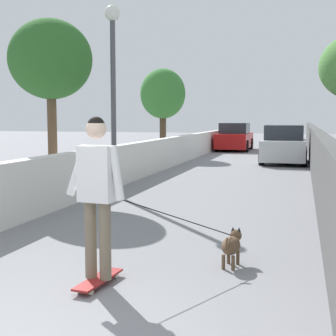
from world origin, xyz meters
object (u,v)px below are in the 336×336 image
object	(u,v)px
lamp_post	(113,67)
dog	(231,244)
tree_left_distant	(51,61)
car_near	(284,145)
skateboard	(99,280)
tree_left_far	(163,94)
person_skateboarder	(97,185)
car_far	(235,138)

from	to	relation	value
lamp_post	dog	xyz separation A→B (m)	(-4.69, -3.45, -2.73)
tree_left_distant	car_near	xyz separation A→B (m)	(9.71, -5.07, -2.47)
lamp_post	dog	bearing A→B (deg)	-143.65
tree_left_distant	lamp_post	xyz separation A→B (m)	(0.18, -1.51, -0.18)
tree_left_distant	skateboard	xyz separation A→B (m)	(-5.60, -3.65, -3.11)
tree_left_far	tree_left_distant	distance (m)	11.52
tree_left_distant	person_skateboarder	size ratio (longest dim) A/B	2.34
skateboard	person_skateboarder	distance (m)	1.06
lamp_post	car_near	bearing A→B (deg)	-20.49
dog	car_near	bearing A→B (deg)	-0.46
person_skateboarder	car_near	distance (m)	15.39
person_skateboarder	dog	distance (m)	1.91
tree_left_far	car_far	distance (m)	6.22
skateboard	car_far	distance (m)	22.32
car_near	car_far	xyz separation A→B (m)	(6.94, 2.96, 0.00)
person_skateboarder	car_far	xyz separation A→B (m)	(22.26, 1.54, -0.41)
dog	car_far	world-z (taller)	car_far
person_skateboarder	tree_left_far	bearing A→B (deg)	13.93
lamp_post	person_skateboarder	world-z (taller)	lamp_post
tree_left_far	dog	distance (m)	17.15
car_near	dog	bearing A→B (deg)	179.54
tree_left_far	dog	bearing A→B (deg)	-160.89
tree_left_far	person_skateboarder	size ratio (longest dim) A/B	2.32
person_skateboarder	car_near	xyz separation A→B (m)	(15.32, -1.42, -0.41)
person_skateboarder	dog	world-z (taller)	person_skateboarder
person_skateboarder	dog	size ratio (longest dim) A/B	1.23
tree_left_far	skateboard	bearing A→B (deg)	-166.07
tree_left_distant	person_skateboarder	distance (m)	7.00
lamp_post	dog	size ratio (longest dim) A/B	3.05
car_far	dog	bearing A→B (deg)	-172.34
dog	car_far	xyz separation A→B (m)	(21.16, 2.85, 0.44)
dog	car_near	world-z (taller)	car_near
dog	car_far	size ratio (longest dim) A/B	0.37
car_near	car_far	bearing A→B (deg)	23.11
skateboard	tree_left_distant	bearing A→B (deg)	33.08
tree_left_far	skateboard	size ratio (longest dim) A/B	5.05
tree_left_distant	skateboard	distance (m)	7.38
person_skateboarder	car_far	world-z (taller)	person_skateboarder
tree_left_far	car_far	size ratio (longest dim) A/B	1.06
car_far	lamp_post	bearing A→B (deg)	177.91
tree_left_distant	car_far	bearing A→B (deg)	-7.21
skateboard	person_skateboarder	xyz separation A→B (m)	(-0.00, 0.00, 1.06)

